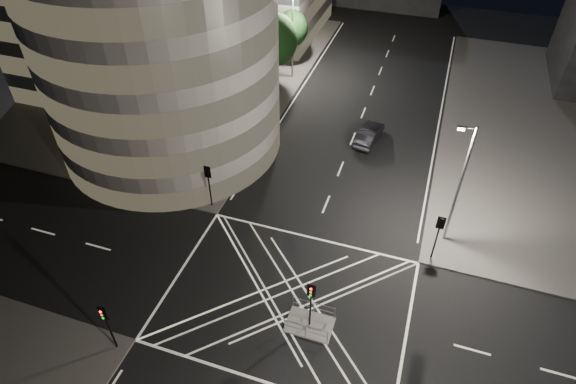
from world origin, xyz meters
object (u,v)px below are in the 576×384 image
(street_lamp_left_near, at_px, (225,115))
(sedan, at_px, (369,134))
(traffic_signal_nl, at_px, (106,320))
(street_lamp_left_far, at_px, (293,32))
(traffic_signal_island, at_px, (311,298))
(street_lamp_right_far, at_px, (459,184))
(traffic_signal_fr, at_px, (439,230))
(central_island, at_px, (310,325))
(traffic_signal_fl, at_px, (208,179))

(street_lamp_left_near, relative_size, sedan, 2.09)
(traffic_signal_nl, xyz_separation_m, street_lamp_left_far, (-0.64, 36.80, 2.63))
(traffic_signal_island, relative_size, street_lamp_right_far, 0.40)
(traffic_signal_nl, bearing_deg, traffic_signal_fr, 37.69)
(traffic_signal_fr, bearing_deg, street_lamp_right_far, 73.89)
(street_lamp_right_far, bearing_deg, street_lamp_left_far, 131.94)
(traffic_signal_nl, distance_m, street_lamp_left_far, 36.90)
(street_lamp_right_far, distance_m, sedan, 14.43)
(street_lamp_left_near, bearing_deg, street_lamp_left_far, 90.00)
(street_lamp_left_far, height_order, sedan, street_lamp_left_far)
(street_lamp_left_far, relative_size, street_lamp_right_far, 1.00)
(traffic_signal_island, height_order, sedan, traffic_signal_island)
(traffic_signal_island, distance_m, street_lamp_right_far, 13.13)
(street_lamp_left_near, bearing_deg, sedan, 36.44)
(central_island, bearing_deg, traffic_signal_island, 0.00)
(traffic_signal_fl, bearing_deg, sedan, 52.19)
(traffic_signal_island, height_order, street_lamp_left_far, street_lamp_left_far)
(traffic_signal_fr, relative_size, street_lamp_left_near, 0.40)
(traffic_signal_nl, xyz_separation_m, traffic_signal_island, (10.80, 5.30, 0.00))
(traffic_signal_fl, height_order, traffic_signal_nl, same)
(traffic_signal_nl, bearing_deg, sedan, 69.03)
(street_lamp_left_far, bearing_deg, central_island, -70.05)
(traffic_signal_fr, relative_size, street_lamp_right_far, 0.40)
(traffic_signal_island, relative_size, sedan, 0.84)
(traffic_signal_nl, relative_size, street_lamp_right_far, 0.40)
(street_lamp_left_near, relative_size, street_lamp_left_far, 1.00)
(traffic_signal_island, bearing_deg, street_lamp_left_far, 109.95)
(street_lamp_right_far, bearing_deg, sedan, 125.62)
(central_island, xyz_separation_m, traffic_signal_fr, (6.80, 8.30, 2.84))
(traffic_signal_island, bearing_deg, central_island, 0.00)
(central_island, xyz_separation_m, traffic_signal_island, (0.00, 0.00, 2.84))
(traffic_signal_island, distance_m, street_lamp_left_near, 17.89)
(sedan, bearing_deg, traffic_signal_fl, 59.86)
(traffic_signal_nl, height_order, traffic_signal_island, same)
(central_island, relative_size, traffic_signal_nl, 0.75)
(traffic_signal_fl, xyz_separation_m, street_lamp_left_near, (-0.64, 5.20, 2.63))
(traffic_signal_nl, distance_m, street_lamp_left_near, 18.99)
(street_lamp_left_near, height_order, sedan, street_lamp_left_near)
(street_lamp_left_far, bearing_deg, traffic_signal_fr, -51.83)
(central_island, bearing_deg, sedan, 91.33)
(traffic_signal_nl, bearing_deg, traffic_signal_fl, 90.00)
(traffic_signal_island, xyz_separation_m, sedan, (-0.50, 21.57, -2.13))
(street_lamp_left_near, distance_m, sedan, 14.40)
(traffic_signal_fl, height_order, traffic_signal_island, same)
(street_lamp_left_near, height_order, street_lamp_left_far, same)
(sedan, bearing_deg, traffic_signal_nl, 76.70)
(street_lamp_left_near, distance_m, street_lamp_left_far, 18.00)
(traffic_signal_fr, bearing_deg, traffic_signal_nl, -142.31)
(central_island, height_order, street_lamp_left_near, street_lamp_left_near)
(traffic_signal_fr, relative_size, sedan, 0.84)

